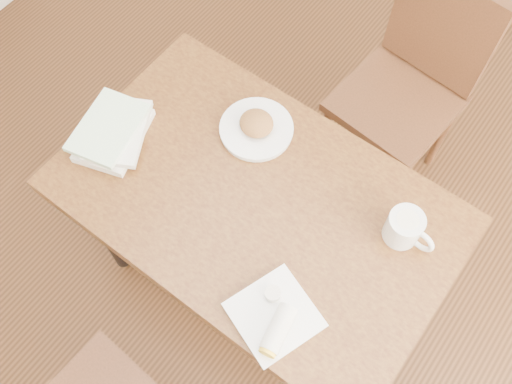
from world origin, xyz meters
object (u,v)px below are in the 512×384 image
Objects in this scene: table at (256,212)px; plate_scone at (256,127)px; coffee_mug at (405,228)px; chair_far at (413,78)px; plate_burrito at (275,319)px; book_stack at (114,132)px.

plate_scone is (-0.15, 0.20, 0.11)m from table.
coffee_mug reaches higher than plate_scone.
table is 1.25× the size of chair_far.
plate_burrito reaches higher than book_stack.
plate_burrito is at bearing -12.88° from book_stack.
table is 4.45× the size of plate_burrito.
book_stack reaches higher than table.
plate_burrito is 0.88× the size of book_stack.
plate_burrito is 0.77m from book_stack.
coffee_mug is (0.41, 0.16, 0.14)m from table.
chair_far is 1.14m from book_stack.
book_stack is (-0.75, 0.17, 0.01)m from plate_burrito.
plate_scone is 0.45m from book_stack.
plate_scone is 0.88× the size of plate_burrito.
coffee_mug is 0.51× the size of book_stack.
plate_burrito is at bearing -82.10° from chair_far.
plate_burrito reaches higher than table.
table is 0.86m from chair_far.
chair_far is at bearing 68.86° from plate_scone.
chair_far is at bearing 113.44° from coffee_mug.
plate_scone is at bearing 126.58° from table.
plate_scone reaches higher than book_stack.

